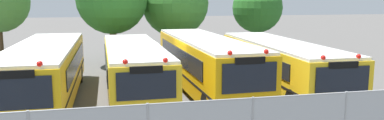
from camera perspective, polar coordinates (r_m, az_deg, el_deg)
ground_plane at (r=18.14m, az=-3.41°, el=-5.12°), size 160.00×160.00×0.00m
school_bus_0 at (r=17.60m, az=-21.14°, el=-1.48°), size 2.61×11.31×2.67m
school_bus_1 at (r=17.52m, az=-8.77°, el=-1.21°), size 2.60×10.44×2.55m
school_bus_2 at (r=18.29m, az=1.90°, el=-0.34°), size 2.76×11.37×2.76m
school_bus_3 at (r=19.26m, az=12.89°, el=-0.45°), size 2.85×11.12×2.52m
tree_2 at (r=28.03m, az=-2.19°, el=8.82°), size 4.93×4.85×6.58m
tree_3 at (r=30.59m, az=9.86°, el=7.62°), size 3.92×3.92×5.74m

